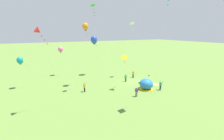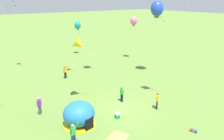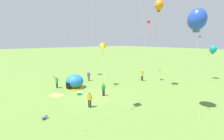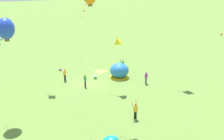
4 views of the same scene
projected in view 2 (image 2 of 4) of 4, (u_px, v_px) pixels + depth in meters
name	position (u px, v px, depth m)	size (l,w,h in m)	color
ground_plane	(122.00, 108.00, 21.63)	(300.00, 300.00, 0.00)	olive
popup_tent	(79.00, 114.00, 18.39)	(2.81, 2.81, 2.10)	#2672BF
picnic_blanket	(117.00, 138.00, 16.92)	(1.70, 1.30, 0.01)	gold
cooler_box	(117.00, 115.00, 19.73)	(0.56, 0.64, 0.44)	#1E8C4C
toddler_crawling	(194.00, 130.00, 17.60)	(0.39, 0.55, 0.32)	blue
person_flying_kite	(73.00, 133.00, 15.81)	(0.67, 0.53, 1.89)	#1E2347
person_far_back	(157.00, 100.00, 21.09)	(0.48, 0.43, 1.72)	black
person_watching_sky	(122.00, 93.00, 22.55)	(0.26, 0.59, 1.72)	black
person_center_field	(39.00, 105.00, 20.11)	(0.51, 0.41, 1.72)	#4C4C51
person_arms_raised	(65.00, 71.00, 29.26)	(0.69, 0.56, 1.89)	black
kite_yellow	(79.00, 44.00, 20.94)	(7.37, 5.28, 6.81)	silver
kite_pink	(134.00, 21.00, 36.77)	(2.20, 4.22, 7.41)	silver
kite_blue	(157.00, 9.00, 28.24)	(2.71, 3.00, 10.06)	silver
kite_teal	(78.00, 25.00, 40.11)	(2.31, 8.36, 6.33)	silver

